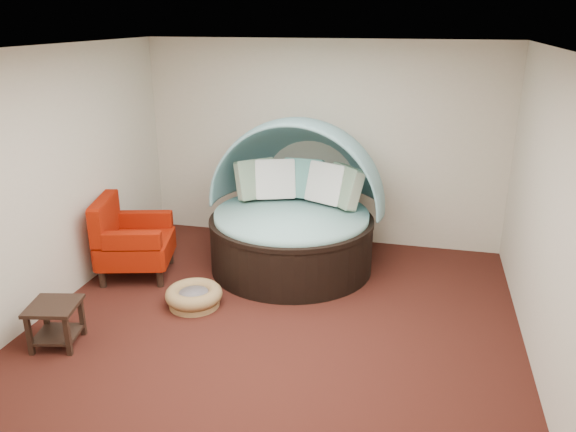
% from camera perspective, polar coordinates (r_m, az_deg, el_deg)
% --- Properties ---
extents(floor, '(5.00, 5.00, 0.00)m').
position_cam_1_polar(floor, '(6.07, -1.14, -10.77)').
color(floor, '#431A13').
rests_on(floor, ground).
extents(wall_back, '(5.00, 0.00, 5.00)m').
position_cam_1_polar(wall_back, '(7.86, 3.48, 7.33)').
color(wall_back, beige).
rests_on(wall_back, floor).
extents(wall_front, '(5.00, 0.00, 5.00)m').
position_cam_1_polar(wall_front, '(3.34, -12.49, -10.95)').
color(wall_front, beige).
rests_on(wall_front, floor).
extents(wall_left, '(0.00, 5.00, 5.00)m').
position_cam_1_polar(wall_left, '(6.57, -22.84, 3.34)').
color(wall_left, beige).
rests_on(wall_left, floor).
extents(wall_right, '(0.00, 5.00, 5.00)m').
position_cam_1_polar(wall_right, '(5.45, 25.10, -0.16)').
color(wall_right, beige).
rests_on(wall_right, floor).
extents(ceiling, '(5.00, 5.00, 0.00)m').
position_cam_1_polar(ceiling, '(5.24, -1.35, 16.65)').
color(ceiling, white).
rests_on(ceiling, wall_back).
extents(canopy_daybed, '(2.29, 2.16, 1.90)m').
position_cam_1_polar(canopy_daybed, '(7.10, 0.64, 1.68)').
color(canopy_daybed, black).
rests_on(canopy_daybed, floor).
extents(pet_basket, '(0.67, 0.67, 0.22)m').
position_cam_1_polar(pet_basket, '(6.43, -9.53, -8.03)').
color(pet_basket, olive).
rests_on(pet_basket, floor).
extents(red_armchair, '(1.05, 1.05, 1.01)m').
position_cam_1_polar(red_armchair, '(7.20, -15.75, -2.38)').
color(red_armchair, black).
rests_on(red_armchair, floor).
extents(side_table, '(0.55, 0.55, 0.44)m').
position_cam_1_polar(side_table, '(6.02, -22.57, -9.60)').
color(side_table, black).
rests_on(side_table, floor).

